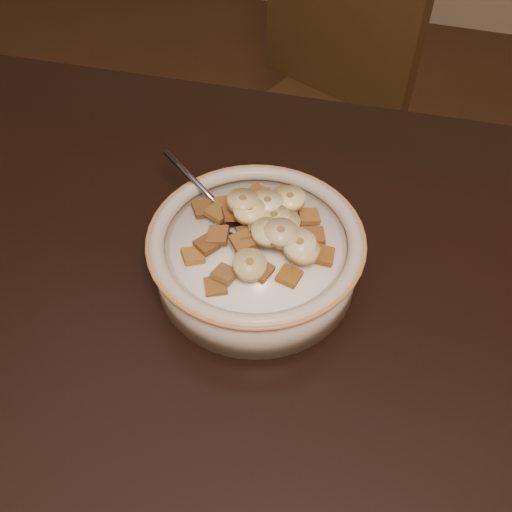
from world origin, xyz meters
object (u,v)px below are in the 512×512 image
(table, at_px, (55,342))
(chair, at_px, (318,125))
(cereal_bowl, at_px, (256,259))
(spoon, at_px, (235,222))

(table, bearing_deg, chair, 79.09)
(table, bearing_deg, cereal_bowl, 33.18)
(cereal_bowl, xyz_separation_m, spoon, (-0.03, 0.02, 0.03))
(table, distance_m, spoon, 0.22)
(chair, distance_m, cereal_bowl, 0.77)
(table, height_order, chair, chair)
(table, distance_m, chair, 0.87)
(chair, xyz_separation_m, spoon, (0.03, -0.67, 0.36))
(table, bearing_deg, spoon, 41.82)
(chair, bearing_deg, cereal_bowl, -62.39)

